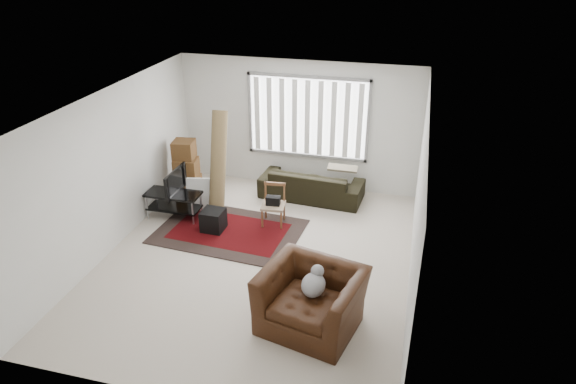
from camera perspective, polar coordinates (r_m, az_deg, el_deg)
name	(u,v)px	position (r m, az deg, el deg)	size (l,w,h in m)	color
room	(265,151)	(8.29, -2.56, 4.59)	(6.00, 6.02, 2.71)	beige
persian_rug	(229,231)	(9.48, -6.55, -4.35)	(2.70, 1.90, 0.02)	black
tv_stand	(174,200)	(9.97, -12.59, -0.84)	(1.04, 0.47, 0.52)	black
tv	(172,181)	(9.80, -12.81, 1.16)	(0.84, 0.11, 0.48)	black
subwoofer	(213,220)	(9.46, -8.31, -3.10)	(0.39, 0.39, 0.39)	black
moving_boxes	(186,172)	(10.62, -11.22, 2.23)	(0.56, 0.52, 1.23)	#56381B
white_flatpack	(200,194)	(10.18, -9.78, -0.26)	(0.51, 0.07, 0.65)	silver
rolled_rug	(218,163)	(9.86, -7.76, 3.23)	(0.30, 0.30, 1.98)	brown
sofa	(312,180)	(10.47, 2.63, 1.36)	(2.09, 0.90, 0.80)	black
side_chair	(273,203)	(9.48, -1.64, -1.24)	(0.46, 0.46, 0.78)	#877058
armchair	(311,296)	(7.10, 2.61, -11.44)	(1.54, 1.42, 0.98)	#35190A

